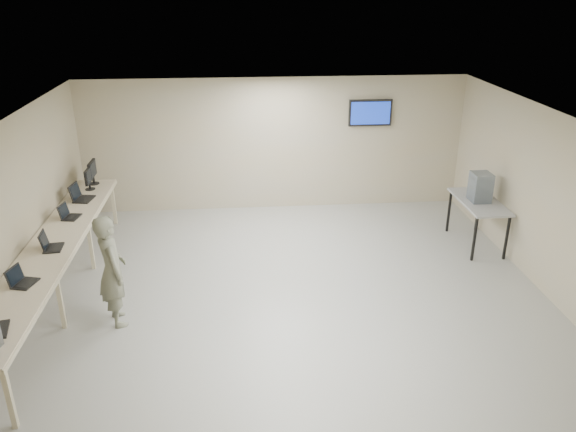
{
  "coord_description": "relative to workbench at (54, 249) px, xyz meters",
  "views": [
    {
      "loc": [
        -0.71,
        -7.93,
        4.57
      ],
      "look_at": [
        0.0,
        0.2,
        1.15
      ],
      "focal_mm": 35.0,
      "sensor_mm": 36.0,
      "label": 1
    }
  ],
  "objects": [
    {
      "name": "room",
      "position": [
        3.62,
        0.06,
        0.58
      ],
      "size": [
        8.01,
        7.01,
        2.81
      ],
      "color": "#9E9F92",
      "rests_on": "ground"
    },
    {
      "name": "workbench",
      "position": [
        0.0,
        0.0,
        0.0
      ],
      "size": [
        0.76,
        6.0,
        0.9
      ],
      "color": "beige",
      "rests_on": "ground"
    },
    {
      "name": "laptop_1",
      "position": [
        -0.05,
        -1.21,
        0.14
      ],
      "size": [
        0.34,
        0.38,
        0.25
      ],
      "rotation": [
        0.0,
        0.0,
        -0.26
      ],
      "color": "black",
      "rests_on": "workbench"
    },
    {
      "name": "laptop_2",
      "position": [
        0.0,
        -0.15,
        0.14
      ],
      "size": [
        0.31,
        0.36,
        0.27
      ],
      "rotation": [
        0.0,
        0.0,
        0.08
      ],
      "color": "black",
      "rests_on": "workbench"
    },
    {
      "name": "laptop_3",
      "position": [
        -0.04,
        1.03,
        0.14
      ],
      "size": [
        0.32,
        0.36,
        0.25
      ],
      "rotation": [
        0.0,
        0.0,
        -0.18
      ],
      "color": "black",
      "rests_on": "workbench"
    },
    {
      "name": "laptop_4",
      "position": [
        -0.05,
        1.87,
        0.15
      ],
      "size": [
        0.38,
        0.44,
        0.31
      ],
      "rotation": [
        0.0,
        0.0,
        -0.15
      ],
      "color": "black",
      "rests_on": "workbench"
    },
    {
      "name": "monitor_near",
      "position": [
        -0.01,
        2.43,
        0.32
      ],
      "size": [
        0.19,
        0.42,
        0.41
      ],
      "color": "black",
      "rests_on": "workbench"
    },
    {
      "name": "monitor_far",
      "position": [
        -0.01,
        2.75,
        0.35
      ],
      "size": [
        0.21,
        0.46,
        0.46
      ],
      "color": "black",
      "rests_on": "workbench"
    },
    {
      "name": "soldier",
      "position": [
        1.02,
        -0.79,
        0.0
      ],
      "size": [
        0.6,
        0.71,
        1.66
      ],
      "primitive_type": "imported",
      "rotation": [
        0.0,
        0.0,
        1.97
      ],
      "color": "#616A50",
      "rests_on": "ground"
    },
    {
      "name": "side_table",
      "position": [
        7.19,
        1.26,
        -0.02
      ],
      "size": [
        0.68,
        1.47,
        0.88
      ],
      "color": "#9A9A9A",
      "rests_on": "ground"
    },
    {
      "name": "storage_bins",
      "position": [
        7.17,
        1.26,
        0.32
      ],
      "size": [
        0.33,
        0.37,
        0.53
      ],
      "color": "slate",
      "rests_on": "side_table"
    }
  ]
}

